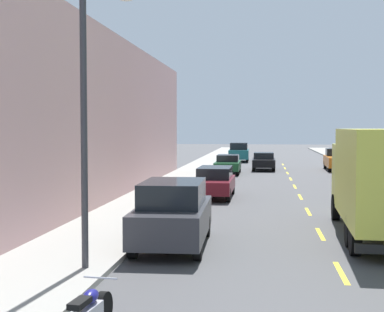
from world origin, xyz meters
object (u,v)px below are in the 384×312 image
parked_wagon_silver (357,167)px  parked_wagon_burgundy (215,181)px  street_lamp (90,106)px  parked_suv_teal (239,152)px  delivery_box_truck (380,177)px  parked_sedan_forest (228,164)px  parked_suv_charcoal (173,213)px  parked_pickup_orange (338,160)px  moving_black_sedan (264,161)px

parked_wagon_silver → parked_wagon_burgundy: size_ratio=1.01×
street_lamp → parked_suv_teal: (1.67, 44.76, -3.01)m
parked_wagon_silver → delivery_box_truck: bearing=-97.3°
parked_wagon_burgundy → delivery_box_truck: bearing=-58.3°
parked_sedan_forest → parked_suv_charcoal: bearing=-90.0°
street_lamp → parked_wagon_burgundy: street_lamp is taller
parked_pickup_orange → parked_suv_charcoal: bearing=-105.7°
street_lamp → delivery_box_truck: 9.63m
delivery_box_truck → parked_wagon_burgundy: delivery_box_truck is taller
parked_suv_charcoal → parked_pickup_orange: bearing=74.3°
moving_black_sedan → parked_suv_teal: bearing=102.5°
delivery_box_truck → parked_wagon_burgundy: bearing=121.7°
parked_suv_charcoal → delivery_box_truck: bearing=18.3°
parked_wagon_silver → parked_pickup_orange: (-0.27, 7.62, 0.02)m
parked_suv_teal → parked_wagon_burgundy: parked_suv_teal is taller
street_lamp → parked_suv_teal: street_lamp is taller
street_lamp → parked_sedan_forest: 29.67m
parked_suv_teal → parked_wagon_burgundy: (0.01, -29.60, -0.18)m
parked_wagon_burgundy → parked_sedan_forest: (-0.20, 14.30, -0.05)m
parked_wagon_burgundy → parked_pickup_orange: parked_pickup_orange is taller
parked_sedan_forest → delivery_box_truck: bearing=-75.4°
parked_suv_charcoal → moving_black_sedan: parked_suv_charcoal is taller
parked_wagon_silver → moving_black_sedan: parked_wagon_silver is taller
parked_pickup_orange → parked_suv_charcoal: 32.20m
parked_sedan_forest → parked_suv_charcoal: parked_suv_charcoal is taller
delivery_box_truck → parked_suv_charcoal: 6.68m
delivery_box_truck → parked_pickup_orange: size_ratio=1.55×
delivery_box_truck → parked_suv_teal: size_ratio=1.71×
parked_wagon_burgundy → parked_sedan_forest: 14.30m
parked_suv_teal → parked_pickup_orange: 13.51m
delivery_box_truck → parked_wagon_burgundy: 11.58m
street_lamp → parked_wagon_burgundy: bearing=83.7°
parked_wagon_burgundy → parked_pickup_orange: (8.50, 19.11, 0.02)m
street_lamp → parked_suv_teal: bearing=87.9°
street_lamp → parked_sedan_forest: (1.48, 29.45, -3.25)m
parked_sedan_forest → parked_suv_charcoal: 26.18m
parked_wagon_silver → parked_sedan_forest: size_ratio=1.05×
parked_suv_teal → parked_wagon_burgundy: size_ratio=1.02×
parked_pickup_orange → parked_suv_charcoal: (-8.72, -30.99, 0.16)m
street_lamp → parked_pickup_orange: size_ratio=1.24×
parked_wagon_silver → parked_sedan_forest: 9.40m
delivery_box_truck → parked_suv_teal: (-6.07, 39.41, -0.96)m
parked_wagon_silver → parked_suv_teal: parked_suv_teal is taller
parked_sedan_forest → parked_wagon_burgundy: bearing=-89.2°
parked_suv_teal → parked_sedan_forest: bearing=-90.7°
parked_sedan_forest → moving_black_sedan: 4.93m
delivery_box_truck → parked_wagon_silver: delivery_box_truck is taller
delivery_box_truck → parked_suv_teal: bearing=98.8°
street_lamp → parked_wagon_silver: 28.80m
parked_pickup_orange → moving_black_sedan: size_ratio=1.19×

